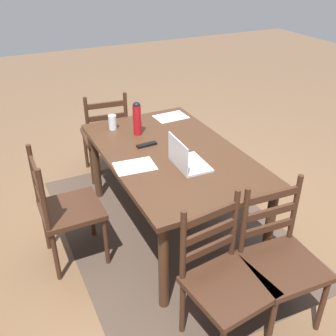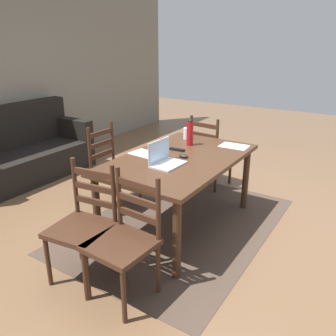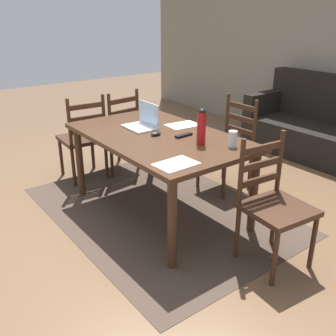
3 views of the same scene
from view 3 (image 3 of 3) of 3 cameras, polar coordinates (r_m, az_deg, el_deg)
The scene contains 15 objects.
ground_plane at distance 3.67m, azimuth -1.30°, elevation -6.26°, with size 14.00×14.00×0.00m, color brown.
area_rug at distance 3.67m, azimuth -1.30°, elevation -6.22°, with size 2.44×1.75×0.01m, color #47382D.
dining_table at distance 3.40m, azimuth -1.40°, elevation 3.63°, with size 1.66×1.02×0.75m.
chair_left_near at distance 4.30m, azimuth -12.43°, elevation 4.28°, with size 0.46×0.46×0.95m.
chair_right_far at distance 2.88m, azimuth 15.35°, elevation -5.32°, with size 0.48×0.48×0.95m.
chair_left_far at distance 4.48m, azimuth -7.65°, elevation 5.33°, with size 0.49×0.49×0.95m.
chair_far_head at distance 4.02m, azimuth 8.86°, elevation 3.27°, with size 0.44×0.44×0.95m.
couch at distance 5.31m, azimuth 21.54°, elevation 5.49°, with size 1.80×0.80×1.00m.
laptop at distance 3.57m, azimuth -3.64°, elevation 6.88°, with size 0.33×0.23×0.23m.
water_bottle at distance 3.10m, azimuth 4.95°, elevation 6.21°, with size 0.07×0.07×0.29m.
drinking_glass at distance 3.09m, azimuth 9.53°, elevation 4.26°, with size 0.07×0.07×0.13m, color silver.
computer_mouse at distance 3.34m, azimuth -1.82°, elevation 5.10°, with size 0.06×0.10×0.03m, color black.
tv_remote at distance 3.32m, azimuth 2.34°, elevation 4.84°, with size 0.04×0.17×0.02m, color black.
paper_stack_left at distance 3.66m, azimuth 2.22°, elevation 6.37°, with size 0.21×0.30×0.00m, color white.
paper_stack_right at distance 2.72m, azimuth 1.20°, elevation 0.61°, with size 0.21×0.30×0.00m, color white.
Camera 3 is at (2.62, -1.88, 1.77)m, focal length 41.27 mm.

